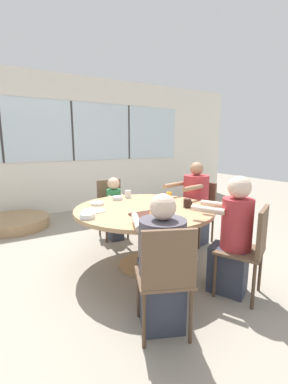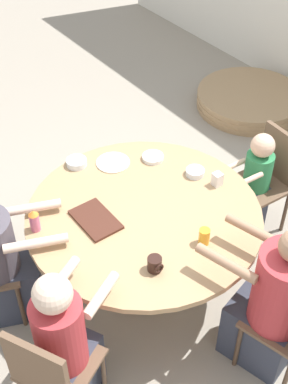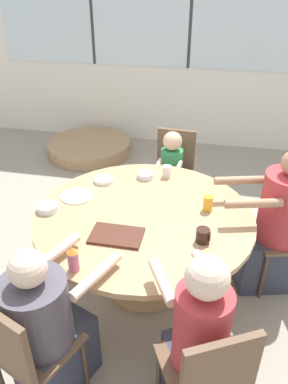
% 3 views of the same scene
% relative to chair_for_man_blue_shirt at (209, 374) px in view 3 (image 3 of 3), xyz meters
% --- Properties ---
extents(ground_plane, '(16.00, 16.00, 0.00)m').
position_rel_chair_for_man_blue_shirt_xyz_m(ground_plane, '(-0.53, 1.03, -0.53)').
color(ground_plane, gray).
extents(wall_back_with_windows, '(8.40, 0.08, 2.80)m').
position_rel_chair_for_man_blue_shirt_xyz_m(wall_back_with_windows, '(-0.53, 4.05, 0.90)').
color(wall_back_with_windows, white).
rests_on(wall_back_with_windows, ground_plane).
extents(dining_table, '(1.58, 1.58, 0.71)m').
position_rel_chair_for_man_blue_shirt_xyz_m(dining_table, '(-0.53, 1.03, 0.07)').
color(dining_table, tan).
rests_on(dining_table, ground_plane).
extents(chair_for_man_blue_shirt, '(0.54, 0.54, 0.88)m').
position_rel_chair_for_man_blue_shirt_xyz_m(chair_for_man_blue_shirt, '(0.00, 0.00, 0.00)').
color(chair_for_man_blue_shirt, brown).
rests_on(chair_for_man_blue_shirt, ground_plane).
extents(chair_for_man_teal_shirt, '(0.52, 0.52, 0.88)m').
position_rel_chair_for_man_blue_shirt_xyz_m(chair_for_man_teal_shirt, '(-0.97, -0.05, 0.00)').
color(chair_for_man_teal_shirt, brown).
rests_on(chair_for_man_teal_shirt, ground_plane).
extents(chair_for_toddler, '(0.42, 0.42, 0.88)m').
position_rel_chair_for_man_blue_shirt_xyz_m(chair_for_toddler, '(-0.46, 2.19, 0.00)').
color(chair_for_toddler, brown).
rests_on(chair_for_toddler, ground_plane).
extents(person_woman_green_shirt, '(0.71, 0.50, 1.18)m').
position_rel_chair_for_man_blue_shirt_xyz_m(person_woman_green_shirt, '(0.43, 1.28, -0.00)').
color(person_woman_green_shirt, '#333847').
rests_on(person_woman_green_shirt, ground_plane).
extents(person_man_blue_shirt, '(0.49, 0.59, 1.15)m').
position_rel_chair_for_man_blue_shirt_xyz_m(person_man_blue_shirt, '(-0.07, 0.14, 0.00)').
color(person_man_blue_shirt, '#333847').
rests_on(person_man_blue_shirt, ground_plane).
extents(person_man_teal_shirt, '(0.57, 0.73, 1.08)m').
position_rel_chair_for_man_blue_shirt_xyz_m(person_man_teal_shirt, '(-0.90, 0.12, -0.06)').
color(person_man_teal_shirt, '#333847').
rests_on(person_man_teal_shirt, ground_plane).
extents(person_toddler, '(0.24, 0.41, 0.94)m').
position_rel_chair_for_man_blue_shirt_xyz_m(person_toddler, '(-0.47, 2.03, -0.08)').
color(person_toddler, '#333847').
rests_on(person_toddler, ground_plane).
extents(food_tray_dark, '(0.34, 0.22, 0.02)m').
position_rel_chair_for_man_blue_shirt_xyz_m(food_tray_dark, '(-0.66, 0.73, 0.20)').
color(food_tray_dark, '#472319').
rests_on(food_tray_dark, dining_table).
extents(coffee_mug, '(0.09, 0.09, 0.10)m').
position_rel_chair_for_man_blue_shirt_xyz_m(coffee_mug, '(-0.10, 0.79, 0.24)').
color(coffee_mug, black).
rests_on(coffee_mug, dining_table).
extents(sippy_cup, '(0.07, 0.07, 0.16)m').
position_rel_chair_for_man_blue_shirt_xyz_m(sippy_cup, '(-0.82, 0.38, 0.27)').
color(sippy_cup, '#CC668C').
rests_on(sippy_cup, dining_table).
extents(juice_glass, '(0.07, 0.07, 0.11)m').
position_rel_chair_for_man_blue_shirt_xyz_m(juice_glass, '(-0.09, 1.17, 0.25)').
color(juice_glass, gold).
rests_on(juice_glass, dining_table).
extents(milk_carton_small, '(0.06, 0.06, 0.10)m').
position_rel_chair_for_man_blue_shirt_xyz_m(milk_carton_small, '(-0.45, 1.61, 0.24)').
color(milk_carton_small, silver).
rests_on(milk_carton_small, dining_table).
extents(bowl_white_shallow, '(0.15, 0.15, 0.05)m').
position_rel_chair_for_man_blue_shirt_xyz_m(bowl_white_shallow, '(-1.23, 0.93, 0.21)').
color(bowl_white_shallow, silver).
rests_on(bowl_white_shallow, dining_table).
extents(bowl_cereal, '(0.13, 0.13, 0.05)m').
position_rel_chair_for_man_blue_shirt_xyz_m(bowl_cereal, '(-0.63, 1.56, 0.21)').
color(bowl_cereal, silver).
rests_on(bowl_cereal, dining_table).
extents(bowl_fruit, '(0.16, 0.16, 0.03)m').
position_rel_chair_for_man_blue_shirt_xyz_m(bowl_fruit, '(-0.95, 1.42, 0.20)').
color(bowl_fruit, white).
rests_on(bowl_fruit, dining_table).
extents(plate_tortillas, '(0.25, 0.25, 0.01)m').
position_rel_chair_for_man_blue_shirt_xyz_m(plate_tortillas, '(-1.09, 1.16, 0.19)').
color(plate_tortillas, beige).
rests_on(plate_tortillas, dining_table).
extents(folded_table_stack, '(1.13, 1.13, 0.18)m').
position_rel_chair_for_man_blue_shirt_xyz_m(folded_table_stack, '(-1.78, 3.36, -0.44)').
color(folded_table_stack, tan).
rests_on(folded_table_stack, ground_plane).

